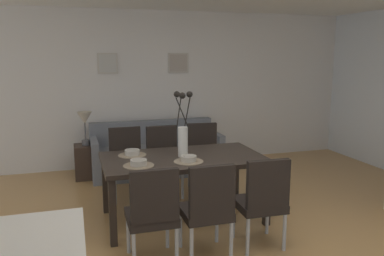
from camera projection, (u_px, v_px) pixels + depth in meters
ground_plane at (216, 248)px, 3.84m from camera, size 9.00×9.00×0.00m
back_wall_panel at (150, 89)px, 6.66m from camera, size 9.00×0.10×2.60m
dining_table at (183, 163)px, 4.43m from camera, size 1.80×1.00×0.74m
dining_chair_near_left at (153, 211)px, 3.46m from camera, size 0.44×0.44×0.92m
dining_chair_near_right at (127, 159)px, 5.18m from camera, size 0.44×0.44×0.92m
dining_chair_far_left at (208, 206)px, 3.57m from camera, size 0.44×0.44×0.92m
dining_chair_far_right at (164, 157)px, 5.28m from camera, size 0.44×0.44×0.92m
dining_chair_mid_left at (262, 198)px, 3.76m from camera, size 0.46×0.46×0.92m
dining_chair_mid_right at (204, 153)px, 5.49m from camera, size 0.47×0.47×0.92m
centerpiece_vase at (183, 132)px, 4.36m from camera, size 0.21×0.23×0.73m
placemat_near_left at (139, 165)px, 4.05m from camera, size 0.32×0.32×0.01m
bowl_near_left at (139, 162)px, 4.04m from camera, size 0.17×0.17×0.07m
placemat_near_right at (132, 155)px, 4.47m from camera, size 0.32×0.32×0.01m
bowl_near_right at (132, 152)px, 4.46m from camera, size 0.17×0.17×0.07m
placemat_far_left at (189, 161)px, 4.20m from camera, size 0.32×0.32×0.01m
bowl_far_left at (189, 158)px, 4.20m from camera, size 0.17×0.17×0.07m
sofa at (156, 155)px, 6.32m from camera, size 2.04×0.84×0.80m
side_table at (87, 162)px, 6.00m from camera, size 0.36×0.36×0.52m
table_lamp at (85, 121)px, 5.88m from camera, size 0.22×0.22×0.51m
framed_picture_left at (108, 63)px, 6.32m from camera, size 0.32×0.03×0.33m
framed_picture_center at (178, 63)px, 6.65m from camera, size 0.36×0.03×0.34m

